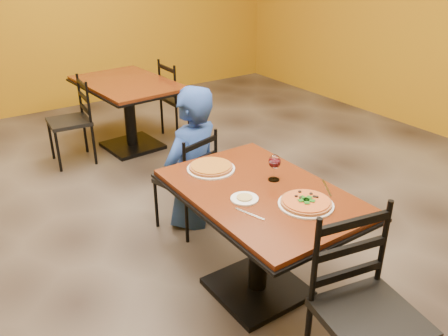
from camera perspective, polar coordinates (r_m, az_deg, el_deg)
floor at (r=3.50m, az=-1.08°, el=-10.31°), size 7.00×8.00×0.01m
table_main at (r=2.85m, az=4.42°, el=-6.13°), size 0.83×1.23×0.75m
table_second at (r=5.13m, az=-11.62°, el=8.25°), size 0.92×1.30×0.75m
chair_main_near at (r=2.38m, az=17.49°, el=-17.23°), size 0.52×0.52×0.97m
chair_main_far at (r=3.61m, az=-4.74°, el=-1.46°), size 0.46×0.46×0.82m
chair_second_left at (r=4.97m, az=-18.43°, el=5.35°), size 0.42×0.42×0.87m
chair_second_right at (r=5.44m, az=-5.14°, el=8.44°), size 0.40×0.40×0.89m
diner at (r=3.65m, az=-3.99°, el=1.50°), size 0.66×0.53×1.13m
plate_main at (r=2.63m, az=9.99°, el=-4.42°), size 0.31×0.31×0.01m
pizza_main at (r=2.62m, az=10.01°, el=-4.12°), size 0.28×0.28×0.02m
plate_far at (r=2.99m, az=-1.60°, el=-0.10°), size 0.31×0.31×0.01m
pizza_far at (r=2.99m, az=-1.61°, el=0.18°), size 0.28×0.28×0.02m
side_plate at (r=2.65m, az=2.52°, el=-3.77°), size 0.16×0.16×0.01m
dip at (r=2.64m, az=2.53°, el=-3.61°), size 0.09×0.09×0.01m
wine_glass at (r=2.84m, az=6.19°, el=0.17°), size 0.08×0.08×0.18m
fork at (r=2.51m, az=3.16°, el=-5.64°), size 0.07×0.19×0.00m
knife at (r=2.83m, az=12.46°, el=-2.41°), size 0.13×0.18×0.00m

